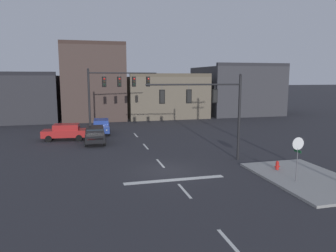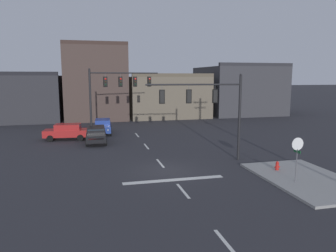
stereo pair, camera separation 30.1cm
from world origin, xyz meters
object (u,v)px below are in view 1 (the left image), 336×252
Objects in this scene: car_lot_nearside at (65,132)px; car_lot_middle at (101,126)px; signal_mast_near_side at (210,103)px; car_lot_farside at (95,134)px; fire_hydrant at (277,167)px; signal_mast_far_side at (113,89)px; stop_sign at (298,149)px.

car_lot_middle is at bearing 36.46° from car_lot_nearside.
car_lot_farside is at bearing 132.27° from signal_mast_near_side.
fire_hydrant is at bearing -46.28° from car_lot_nearside.
signal_mast_far_side reaches higher than car_lot_farside.
signal_mast_near_side is 16.30m from car_lot_middle.
car_lot_nearside is at bearing 163.71° from signal_mast_far_side.
signal_mast_far_side is 6.06m from car_lot_middle.
car_lot_middle is at bearing 104.57° from signal_mast_far_side.
stop_sign is 3.04m from fire_hydrant.
signal_mast_near_side is 1.62× the size of car_lot_farside.
car_lot_farside is at bearing 132.30° from fire_hydrant.
car_lot_middle is at bearing 117.46° from signal_mast_near_side.
car_lot_nearside is (-4.79, 1.40, -4.30)m from signal_mast_far_side.
car_lot_middle is 20.89m from fire_hydrant.
car_lot_nearside is 1.02× the size of car_lot_farside.
car_lot_nearside is 4.61m from car_lot_middle.
car_lot_nearside is at bearing 128.92° from stop_sign.
signal_mast_near_side is at bearing -57.89° from signal_mast_far_side.
car_lot_farside is (-1.93, -0.96, -4.30)m from signal_mast_far_side.
signal_mast_far_side is at bearing -75.43° from car_lot_middle.
fire_hydrant is (11.64, -12.79, -0.53)m from car_lot_farside.
signal_mast_near_side is 7.32m from stop_sign.
car_lot_middle is (-10.48, 20.31, -1.29)m from stop_sign.
car_lot_farside is at bearing -39.60° from car_lot_nearside.
signal_mast_far_side is at bearing 122.11° from signal_mast_near_side.
signal_mast_near_side is 2.56× the size of stop_sign.
fire_hydrant is (0.30, 2.42, -1.82)m from stop_sign.
fire_hydrant is at bearing -47.70° from car_lot_farside.
signal_mast_far_side reaches higher than car_lot_middle.
signal_mast_far_side reaches higher than car_lot_nearside.
stop_sign is 22.89m from car_lot_middle.
car_lot_nearside is (-14.19, 17.57, -1.29)m from stop_sign.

